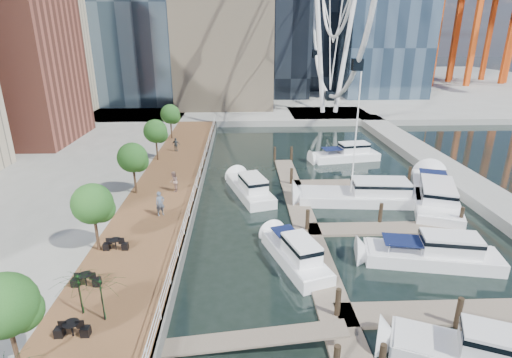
{
  "coord_description": "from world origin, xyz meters",
  "views": [
    {
      "loc": [
        -2.02,
        -19.4,
        14.3
      ],
      "look_at": [
        -0.79,
        11.71,
        3.0
      ],
      "focal_mm": 28.0,
      "sensor_mm": 36.0,
      "label": 1
    }
  ],
  "objects": [
    {
      "name": "ground",
      "position": [
        0.0,
        0.0,
        0.0
      ],
      "size": [
        520.0,
        520.0,
        0.0
      ],
      "primitive_type": "plane",
      "color": "black",
      "rests_on": "ground"
    },
    {
      "name": "boardwalk",
      "position": [
        -9.0,
        15.0,
        0.5
      ],
      "size": [
        6.0,
        60.0,
        1.0
      ],
      "primitive_type": "cube",
      "color": "brown",
      "rests_on": "ground"
    },
    {
      "name": "seawall",
      "position": [
        -6.0,
        15.0,
        0.5
      ],
      "size": [
        0.25,
        60.0,
        1.0
      ],
      "primitive_type": "cube",
      "color": "#595954",
      "rests_on": "ground"
    },
    {
      "name": "land_far",
      "position": [
        0.0,
        102.0,
        0.5
      ],
      "size": [
        200.0,
        114.0,
        1.0
      ],
      "primitive_type": "cube",
      "color": "gray",
      "rests_on": "ground"
    },
    {
      "name": "breakwater",
      "position": [
        20.0,
        20.0,
        0.5
      ],
      "size": [
        4.0,
        60.0,
        1.0
      ],
      "primitive_type": "cube",
      "color": "gray",
      "rests_on": "ground"
    },
    {
      "name": "pier",
      "position": [
        14.0,
        52.0,
        0.5
      ],
      "size": [
        14.0,
        12.0,
        1.0
      ],
      "primitive_type": "cube",
      "color": "gray",
      "rests_on": "ground"
    },
    {
      "name": "railing",
      "position": [
        -6.1,
        15.0,
        1.52
      ],
      "size": [
        0.1,
        60.0,
        1.05
      ],
      "primitive_type": null,
      "color": "white",
      "rests_on": "boardwalk"
    },
    {
      "name": "floating_docks",
      "position": [
        7.97,
        9.98,
        0.49
      ],
      "size": [
        16.0,
        34.0,
        2.6
      ],
      "color": "#6D6051",
      "rests_on": "ground"
    },
    {
      "name": "port_cranes",
      "position": [
        67.67,
        95.67,
        20.0
      ],
      "size": [
        40.0,
        52.0,
        38.0
      ],
      "color": "#D84C14",
      "rests_on": "ground"
    },
    {
      "name": "street_trees",
      "position": [
        -11.4,
        14.0,
        4.29
      ],
      "size": [
        2.6,
        42.6,
        4.6
      ],
      "color": "#3F2B1C",
      "rests_on": "ground"
    },
    {
      "name": "cafe_tables",
      "position": [
        -10.4,
        -2.0,
        1.37
      ],
      "size": [
        2.5,
        13.7,
        0.74
      ],
      "color": "black",
      "rests_on": "ground"
    },
    {
      "name": "yacht_foreground",
      "position": [
        10.47,
        3.14,
        0.0
      ],
      "size": [
        9.72,
        4.25,
        2.15
      ],
      "primitive_type": null,
      "rotation": [
        0.0,
        0.0,
        1.38
      ],
      "color": "white",
      "rests_on": "ground"
    },
    {
      "name": "pedestrian_near",
      "position": [
        -8.33,
        9.22,
        1.98
      ],
      "size": [
        0.85,
        0.77,
        1.96
      ],
      "primitive_type": "imported",
      "rotation": [
        0.0,
        0.0,
        0.53
      ],
      "color": "#4E5868",
      "rests_on": "boardwalk"
    },
    {
      "name": "pedestrian_mid",
      "position": [
        -8.05,
        14.24,
        1.94
      ],
      "size": [
        0.72,
        0.92,
        1.87
      ],
      "primitive_type": "imported",
      "rotation": [
        0.0,
        0.0,
        -1.55
      ],
      "color": "gray",
      "rests_on": "boardwalk"
    },
    {
      "name": "pedestrian_far",
      "position": [
        -9.83,
        27.5,
        1.82
      ],
      "size": [
        1.03,
        0.61,
        1.65
      ],
      "primitive_type": "imported",
      "rotation": [
        0.0,
        0.0,
        2.92
      ],
      "color": "#363D44",
      "rests_on": "boardwalk"
    },
    {
      "name": "moored_yachts",
      "position": [
        8.97,
        12.95,
        0.0
      ],
      "size": [
        23.28,
        36.26,
        11.5
      ],
      "color": "silver",
      "rests_on": "ground"
    },
    {
      "name": "cafe_seating",
      "position": [
        -9.84,
        -4.97,
        2.21
      ],
      "size": [
        4.44,
        9.11,
        2.56
      ],
      "color": "black",
      "rests_on": "ground"
    }
  ]
}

